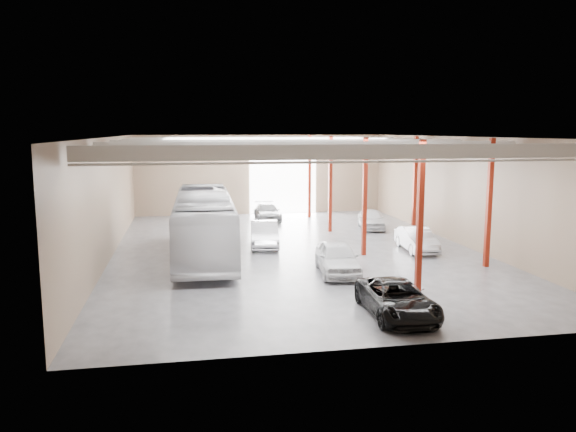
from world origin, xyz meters
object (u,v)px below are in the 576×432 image
object	(u,v)px
black_sedan	(397,299)
car_row_a	(337,258)
car_row_b	(264,234)
car_row_c	(267,212)
coach_bus	(204,224)
car_right_far	(371,219)
car_right_near	(416,239)

from	to	relation	value
black_sedan	car_row_a	size ratio (longest dim) A/B	1.04
car_row_b	car_row_c	bearing A→B (deg)	86.23
coach_bus	car_row_a	xyz separation A→B (m)	(6.67, -5.19, -1.11)
car_row_a	car_row_b	bearing A→B (deg)	116.34
coach_bus	car_row_c	distance (m)	14.05
black_sedan	car_right_far	xyz separation A→B (m)	(5.55, 19.63, 0.03)
car_row_b	car_row_c	distance (m)	10.64
car_row_b	car_right_near	world-z (taller)	car_row_b
car_row_a	car_right_near	size ratio (longest dim) A/B	1.09
coach_bus	car_row_b	xyz separation A→B (m)	(3.88, 2.31, -1.15)
coach_bus	car_row_a	distance (m)	8.52
car_row_a	car_right_far	bearing A→B (deg)	70.16
car_right_near	car_row_c	bearing A→B (deg)	122.77
coach_bus	car_row_a	world-z (taller)	coach_bus
car_right_near	car_right_far	xyz separation A→B (m)	(-0.19, 8.14, -0.00)
car_row_c	coach_bus	bearing A→B (deg)	-112.77
black_sedan	coach_bus	bearing A→B (deg)	122.49
car_row_b	car_right_far	bearing A→B (deg)	35.62
coach_bus	black_sedan	size ratio (longest dim) A/B	2.74
car_row_a	car_right_far	xyz separation A→B (m)	(6.10, 12.63, -0.10)
coach_bus	black_sedan	xyz separation A→B (m)	(7.22, -12.19, -1.24)
black_sedan	car_right_near	distance (m)	12.84
car_row_c	black_sedan	bearing A→B (deg)	-85.44
car_row_b	car_row_a	bearing A→B (deg)	-63.97
car_row_a	car_row_c	bearing A→B (deg)	99.28
car_row_c	car_row_a	bearing A→B (deg)	-85.77
car_row_a	car_row_c	distance (m)	18.03
coach_bus	car_row_a	size ratio (longest dim) A/B	2.84
black_sedan	car_right_far	bearing A→B (deg)	76.05
car_row_c	car_right_near	distance (m)	15.38
black_sedan	car_row_b	distance (m)	14.88
car_row_a	car_right_far	distance (m)	14.03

